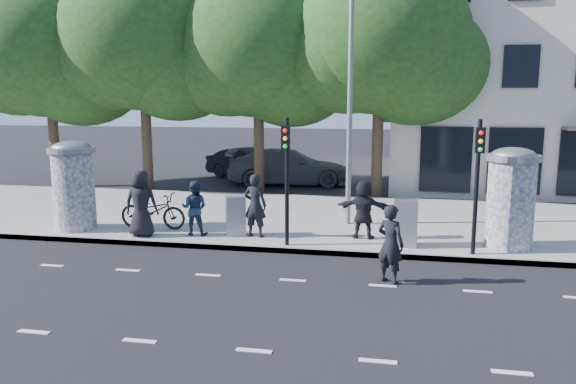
% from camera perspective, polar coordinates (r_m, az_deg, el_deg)
% --- Properties ---
extents(ground, '(120.00, 120.00, 0.00)m').
position_cam_1_polar(ground, '(11.51, -0.76, -11.18)').
color(ground, black).
rests_on(ground, ground).
extents(sidewalk, '(40.00, 8.00, 0.15)m').
position_cam_1_polar(sidewalk, '(18.60, 3.82, -2.79)').
color(sidewalk, gray).
rests_on(sidewalk, ground).
extents(curb, '(40.00, 0.10, 0.16)m').
position_cam_1_polar(curb, '(14.81, 1.97, -6.07)').
color(curb, slate).
rests_on(curb, ground).
extents(lane_dash_near, '(32.00, 0.12, 0.01)m').
position_cam_1_polar(lane_dash_near, '(9.54, -3.48, -15.80)').
color(lane_dash_near, silver).
rests_on(lane_dash_near, ground).
extents(lane_dash_far, '(32.00, 0.12, 0.01)m').
position_cam_1_polar(lane_dash_far, '(12.80, 0.49, -8.97)').
color(lane_dash_far, silver).
rests_on(lane_dash_far, ground).
extents(ad_column_left, '(1.36, 1.36, 2.65)m').
position_cam_1_polar(ad_column_left, '(17.88, -20.95, 0.84)').
color(ad_column_left, beige).
rests_on(ad_column_left, sidewalk).
extents(ad_column_right, '(1.36, 1.36, 2.65)m').
position_cam_1_polar(ad_column_right, '(15.75, 21.72, -0.34)').
color(ad_column_right, beige).
rests_on(ad_column_right, sidewalk).
extents(traffic_pole_near, '(0.22, 0.31, 3.40)m').
position_cam_1_polar(traffic_pole_near, '(14.71, -0.15, 2.41)').
color(traffic_pole_near, black).
rests_on(traffic_pole_near, sidewalk).
extents(traffic_pole_far, '(0.22, 0.31, 3.40)m').
position_cam_1_polar(traffic_pole_far, '(14.60, 18.71, 1.84)').
color(traffic_pole_far, black).
rests_on(traffic_pole_far, sidewalk).
extents(street_lamp, '(0.25, 0.93, 8.00)m').
position_cam_1_polar(street_lamp, '(17.23, 6.34, 11.98)').
color(street_lamp, slate).
rests_on(street_lamp, sidewalk).
extents(tree_far_left, '(7.20, 7.20, 9.26)m').
position_cam_1_polar(tree_far_left, '(27.64, -23.25, 13.32)').
color(tree_far_left, '#38281C').
rests_on(tree_far_left, ground).
extents(tree_mid_left, '(7.20, 7.20, 9.57)m').
position_cam_1_polar(tree_mid_left, '(25.48, -14.56, 14.85)').
color(tree_mid_left, '#38281C').
rests_on(tree_mid_left, ground).
extents(tree_near_left, '(6.80, 6.80, 8.97)m').
position_cam_1_polar(tree_near_left, '(23.98, -3.06, 14.43)').
color(tree_near_left, '#38281C').
rests_on(tree_near_left, ground).
extents(tree_center, '(7.00, 7.00, 9.30)m').
position_cam_1_polar(tree_center, '(22.95, 9.35, 15.15)').
color(tree_center, '#38281C').
rests_on(tree_center, ground).
extents(ped_a, '(1.00, 0.73, 1.90)m').
position_cam_1_polar(ped_a, '(16.42, -14.69, -1.12)').
color(ped_a, black).
rests_on(ped_a, sidewalk).
extents(ped_b, '(0.71, 0.51, 1.81)m').
position_cam_1_polar(ped_b, '(15.85, -3.35, -1.38)').
color(ped_b, black).
rests_on(ped_b, sidewalk).
extents(ped_c, '(0.79, 0.63, 1.57)m').
position_cam_1_polar(ped_c, '(16.30, -9.49, -1.61)').
color(ped_c, '#1C2D47').
rests_on(ped_c, sidewalk).
extents(ped_f, '(1.58, 0.65, 1.67)m').
position_cam_1_polar(ped_f, '(15.82, 7.69, -1.73)').
color(ped_f, black).
rests_on(ped_f, sidewalk).
extents(man_road, '(0.77, 0.70, 1.77)m').
position_cam_1_polar(man_road, '(12.63, 10.37, -5.21)').
color(man_road, black).
rests_on(man_road, ground).
extents(bicycle, '(0.78, 2.08, 1.08)m').
position_cam_1_polar(bicycle, '(17.37, -13.57, -1.86)').
color(bicycle, black).
rests_on(bicycle, sidewalk).
extents(cabinet_left, '(0.66, 0.58, 1.14)m').
position_cam_1_polar(cabinet_left, '(16.13, -5.36, -2.41)').
color(cabinet_left, gray).
rests_on(cabinet_left, sidewalk).
extents(cabinet_right, '(0.64, 0.48, 1.28)m').
position_cam_1_polar(cabinet_right, '(15.22, 11.87, -3.07)').
color(cabinet_right, gray).
rests_on(cabinet_right, sidewalk).
extents(car_mid, '(3.31, 4.82, 1.51)m').
position_cam_1_polar(car_mid, '(28.12, -3.90, 2.90)').
color(car_mid, black).
rests_on(car_mid, ground).
extents(car_right, '(3.18, 6.01, 1.66)m').
position_cam_1_polar(car_right, '(26.19, 0.08, 2.58)').
color(car_right, '#515358').
rests_on(car_right, ground).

